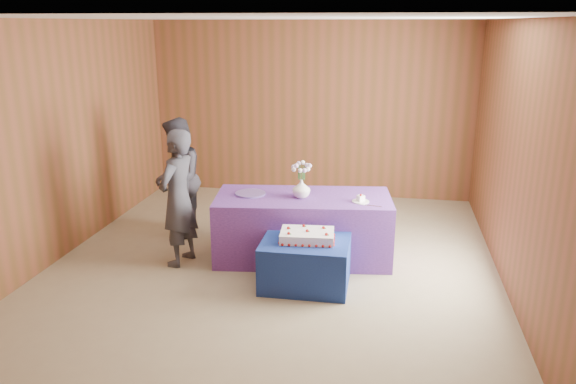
% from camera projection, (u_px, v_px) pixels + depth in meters
% --- Properties ---
extents(ground, '(6.00, 6.00, 0.00)m').
position_uv_depth(ground, '(271.00, 269.00, 6.30)').
color(ground, gray).
rests_on(ground, ground).
extents(room_shell, '(5.04, 6.04, 2.72)m').
position_uv_depth(room_shell, '(269.00, 109.00, 5.77)').
color(room_shell, brown).
rests_on(room_shell, ground).
extents(cake_table, '(0.91, 0.71, 0.50)m').
position_uv_depth(cake_table, '(305.00, 263.00, 5.85)').
color(cake_table, navy).
rests_on(cake_table, ground).
extents(serving_table, '(2.10, 1.15, 0.75)m').
position_uv_depth(serving_table, '(303.00, 227.00, 6.52)').
color(serving_table, '#723798').
rests_on(serving_table, ground).
extents(sheet_cake, '(0.60, 0.44, 0.13)m').
position_uv_depth(sheet_cake, '(307.00, 236.00, 5.78)').
color(sheet_cake, white).
rests_on(sheet_cake, cake_table).
extents(vase, '(0.25, 0.25, 0.21)m').
position_uv_depth(vase, '(301.00, 188.00, 6.35)').
color(vase, white).
rests_on(vase, serving_table).
extents(flower_spray, '(0.23, 0.23, 0.18)m').
position_uv_depth(flower_spray, '(302.00, 167.00, 6.28)').
color(flower_spray, '#2A5D25').
rests_on(flower_spray, vase).
extents(platter, '(0.49, 0.49, 0.02)m').
position_uv_depth(platter, '(250.00, 193.00, 6.49)').
color(platter, '#634B97').
rests_on(platter, serving_table).
extents(plate, '(0.25, 0.25, 0.01)m').
position_uv_depth(plate, '(361.00, 201.00, 6.22)').
color(plate, white).
rests_on(plate, serving_table).
extents(cake_slice, '(0.10, 0.10, 0.09)m').
position_uv_depth(cake_slice, '(361.00, 198.00, 6.21)').
color(cake_slice, white).
rests_on(cake_slice, plate).
extents(knife, '(0.26, 0.06, 0.00)m').
position_uv_depth(knife, '(370.00, 205.00, 6.09)').
color(knife, silver).
rests_on(knife, serving_table).
extents(guest_left, '(0.49, 0.64, 1.56)m').
position_uv_depth(guest_left, '(178.00, 198.00, 6.26)').
color(guest_left, '#363740').
rests_on(guest_left, ground).
extents(guest_right, '(0.78, 0.88, 1.53)m').
position_uv_depth(guest_right, '(178.00, 179.00, 7.09)').
color(guest_right, '#302F39').
rests_on(guest_right, ground).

